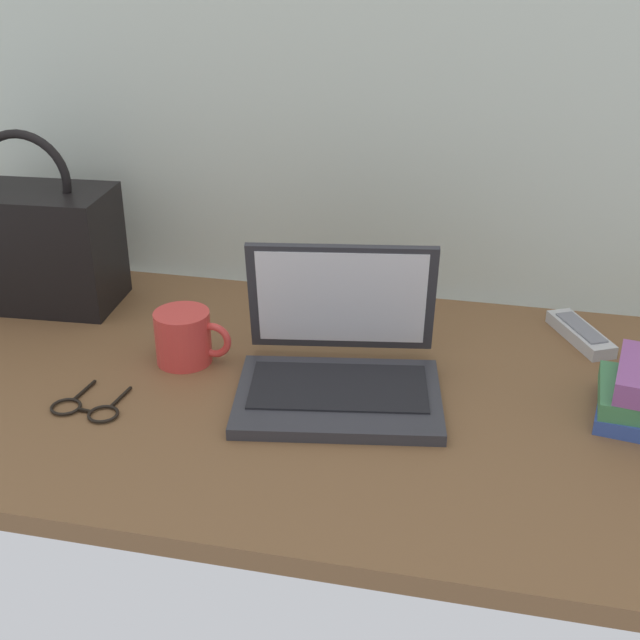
% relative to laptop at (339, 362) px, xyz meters
% --- Properties ---
extents(desk, '(1.60, 0.76, 0.03)m').
position_rel_laptop_xyz_m(desk, '(-0.06, -0.01, -0.06)').
color(desk, brown).
rests_on(desk, ground).
extents(laptop, '(0.35, 0.32, 0.21)m').
position_rel_laptop_xyz_m(laptop, '(0.00, 0.00, 0.00)').
color(laptop, '#2D2D33').
rests_on(laptop, desk).
extents(coffee_mug, '(0.13, 0.09, 0.09)m').
position_rel_laptop_xyz_m(coffee_mug, '(-0.27, 0.03, -0.00)').
color(coffee_mug, red).
rests_on(coffee_mug, desk).
extents(remote_control_near, '(0.11, 0.16, 0.02)m').
position_rel_laptop_xyz_m(remote_control_near, '(0.38, 0.25, -0.03)').
color(remote_control_near, '#B7B7B7').
rests_on(remote_control_near, desk).
extents(eyeglasses, '(0.12, 0.11, 0.01)m').
position_rel_laptop_xyz_m(eyeglasses, '(-0.36, -0.15, -0.04)').
color(eyeglasses, black).
rests_on(eyeglasses, desk).
extents(handbag, '(0.31, 0.18, 0.33)m').
position_rel_laptop_xyz_m(handbag, '(-0.62, 0.19, 0.07)').
color(handbag, black).
rests_on(handbag, desk).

